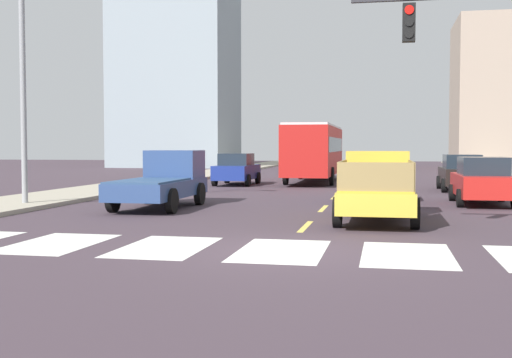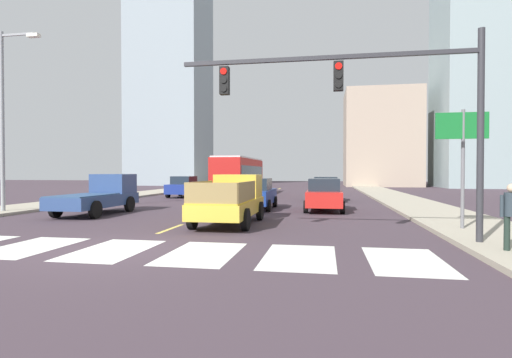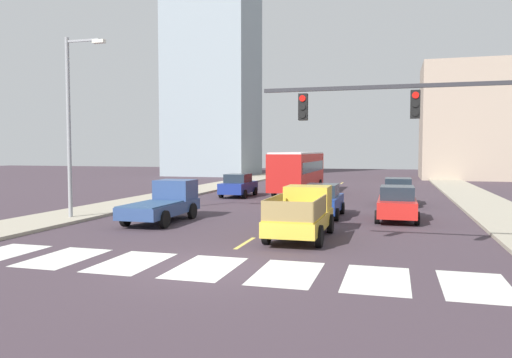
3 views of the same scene
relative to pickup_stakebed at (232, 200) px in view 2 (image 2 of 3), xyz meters
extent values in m
plane|color=#41333C|center=(-1.81, -5.98, -0.94)|extent=(160.00, 160.00, 0.00)
cube|color=#A79D88|center=(9.11, 12.02, -0.86)|extent=(3.56, 110.00, 0.15)
cube|color=#A79D88|center=(-12.74, 12.02, -0.86)|extent=(3.56, 110.00, 0.15)
cube|color=silver|center=(-4.28, -5.98, -0.93)|extent=(1.73, 3.04, 0.01)
cube|color=silver|center=(-1.81, -5.98, -0.93)|extent=(1.73, 3.04, 0.01)
cube|color=silver|center=(0.65, -5.98, -0.93)|extent=(1.73, 3.04, 0.01)
cube|color=silver|center=(3.12, -5.98, -0.93)|extent=(1.73, 3.04, 0.01)
cube|color=silver|center=(5.59, -5.98, -0.93)|extent=(1.73, 3.04, 0.01)
cube|color=#E2C756|center=(-1.81, -1.98, -0.93)|extent=(0.16, 2.40, 0.01)
cube|color=#E2C756|center=(-1.81, 3.02, -0.93)|extent=(0.16, 2.40, 0.01)
cube|color=#E2C756|center=(-1.81, 8.02, -0.93)|extent=(0.16, 2.40, 0.01)
cube|color=#E2C756|center=(-1.81, 13.02, -0.93)|extent=(0.16, 2.40, 0.01)
cube|color=#E2C756|center=(-1.81, 18.02, -0.93)|extent=(0.16, 2.40, 0.01)
cube|color=#E2C756|center=(-1.81, 23.02, -0.93)|extent=(0.16, 2.40, 0.01)
cube|color=#E2C756|center=(-1.81, 28.02, -0.93)|extent=(0.16, 2.40, 0.01)
cube|color=#E2C756|center=(-1.81, 33.02, -0.93)|extent=(0.16, 2.40, 0.01)
cube|color=gold|center=(0.00, -0.44, -0.26)|extent=(1.96, 5.20, 0.56)
cube|color=gold|center=(0.00, 1.26, 0.52)|extent=(1.84, 1.60, 1.00)
cube|color=#19232D|center=(0.00, 1.70, 0.70)|extent=(1.72, 0.08, 0.56)
cube|color=gold|center=(0.00, -1.39, 0.05)|extent=(1.84, 3.30, 0.06)
cylinder|color=black|center=(-0.98, 1.12, -0.54)|extent=(0.22, 0.80, 0.80)
cylinder|color=black|center=(0.98, 1.12, -0.54)|extent=(0.22, 0.80, 0.80)
cylinder|color=black|center=(-0.98, -2.00, -0.54)|extent=(0.22, 0.80, 0.80)
cylinder|color=black|center=(0.98, -2.00, -0.54)|extent=(0.22, 0.80, 0.80)
cube|color=olive|center=(-0.90, -1.39, 0.43)|extent=(0.06, 3.17, 0.70)
cube|color=olive|center=(0.90, -1.39, 0.43)|extent=(0.06, 3.17, 0.70)
cube|color=olive|center=(0.00, -2.97, 0.43)|extent=(1.80, 0.06, 0.70)
cube|color=navy|center=(-7.29, 1.97, -0.26)|extent=(1.96, 5.20, 0.56)
cube|color=navy|center=(-7.29, 3.67, 0.52)|extent=(1.84, 1.60, 1.00)
cube|color=#19232D|center=(-7.29, 4.11, 0.70)|extent=(1.72, 0.08, 0.56)
cube|color=navy|center=(-7.29, 1.02, 0.05)|extent=(1.84, 3.30, 0.06)
cylinder|color=black|center=(-8.27, 3.53, -0.54)|extent=(0.22, 0.80, 0.80)
cylinder|color=black|center=(-6.31, 3.53, -0.54)|extent=(0.22, 0.80, 0.80)
cylinder|color=black|center=(-8.27, 0.41, -0.54)|extent=(0.22, 0.80, 0.80)
cylinder|color=black|center=(-6.31, 0.41, -0.54)|extent=(0.22, 0.80, 0.80)
cube|color=red|center=(-3.82, 18.91, 0.91)|extent=(2.50, 10.80, 2.70)
cube|color=#19232D|center=(-3.82, 18.91, 1.26)|extent=(2.52, 9.94, 0.80)
cube|color=silver|center=(-3.82, 18.91, 2.32)|extent=(2.40, 10.37, 0.12)
cylinder|color=black|center=(-5.07, 22.26, -0.44)|extent=(0.22, 1.00, 1.00)
cylinder|color=black|center=(-2.57, 22.26, -0.44)|extent=(0.22, 1.00, 1.00)
cylinder|color=black|center=(-5.07, 15.94, -0.44)|extent=(0.22, 1.00, 1.00)
cylinder|color=black|center=(-2.57, 15.94, -0.44)|extent=(0.22, 1.00, 1.00)
cube|color=black|center=(3.77, 13.01, -0.24)|extent=(1.80, 4.40, 0.76)
cube|color=#1E2833|center=(3.77, 12.86, 0.46)|extent=(1.58, 2.11, 0.64)
cylinder|color=black|center=(2.87, 14.38, -0.62)|extent=(0.22, 0.64, 0.64)
cylinder|color=black|center=(4.67, 14.38, -0.62)|extent=(0.22, 0.64, 0.64)
cylinder|color=black|center=(2.87, 11.65, -0.62)|extent=(0.22, 0.64, 0.64)
cylinder|color=black|center=(4.67, 11.65, -0.62)|extent=(0.22, 0.64, 0.64)
cube|color=red|center=(3.68, 5.73, -0.24)|extent=(1.80, 4.40, 0.76)
cube|color=#1E2833|center=(3.68, 5.58, 0.46)|extent=(1.58, 2.11, 0.64)
cylinder|color=black|center=(2.78, 7.09, -0.62)|extent=(0.22, 0.64, 0.64)
cylinder|color=black|center=(4.58, 7.09, -0.62)|extent=(0.22, 0.64, 0.64)
cylinder|color=black|center=(2.78, 4.36, -0.62)|extent=(0.22, 0.64, 0.64)
cylinder|color=black|center=(4.58, 4.36, -0.62)|extent=(0.22, 0.64, 0.64)
cube|color=navy|center=(-7.72, 15.59, -0.24)|extent=(1.80, 4.40, 0.76)
cube|color=#1E2833|center=(-7.72, 15.44, 0.46)|extent=(1.58, 2.11, 0.64)
cylinder|color=black|center=(-8.62, 16.96, -0.62)|extent=(0.22, 0.64, 0.64)
cylinder|color=black|center=(-6.82, 16.96, -0.62)|extent=(0.22, 0.64, 0.64)
cylinder|color=black|center=(-8.62, 14.23, -0.62)|extent=(0.22, 0.64, 0.64)
cylinder|color=black|center=(-6.82, 14.23, -0.62)|extent=(0.22, 0.64, 0.64)
cube|color=navy|center=(-0.08, 6.12, -0.24)|extent=(1.80, 4.40, 0.76)
cube|color=#1E2833|center=(-0.08, 5.97, 0.46)|extent=(1.58, 2.11, 0.64)
cylinder|color=black|center=(-0.98, 7.48, -0.62)|extent=(0.22, 0.64, 0.64)
cylinder|color=black|center=(0.82, 7.48, -0.62)|extent=(0.22, 0.64, 0.64)
cylinder|color=black|center=(-0.98, 4.76, -0.62)|extent=(0.22, 0.64, 0.64)
cylinder|color=black|center=(0.82, 4.76, -0.62)|extent=(0.22, 0.64, 0.64)
cylinder|color=#2D2D33|center=(7.93, -3.88, 2.06)|extent=(0.18, 0.18, 6.00)
cube|color=#2D2D33|center=(3.68, -3.88, 4.46)|extent=(8.49, 0.12, 0.12)
cube|color=black|center=(4.10, -3.88, 3.91)|extent=(0.28, 0.24, 0.84)
cylinder|color=red|center=(4.10, -4.01, 4.17)|extent=(0.20, 0.04, 0.20)
cylinder|color=black|center=(4.10, -4.01, 3.91)|extent=(0.20, 0.04, 0.20)
cylinder|color=black|center=(4.10, -4.01, 3.65)|extent=(0.20, 0.04, 0.20)
cube|color=black|center=(0.71, -3.88, 3.91)|extent=(0.28, 0.24, 0.84)
cylinder|color=red|center=(0.71, -4.01, 4.17)|extent=(0.20, 0.04, 0.20)
cylinder|color=black|center=(0.71, -4.01, 3.91)|extent=(0.20, 0.04, 0.20)
cylinder|color=black|center=(0.71, -4.01, 3.65)|extent=(0.20, 0.04, 0.20)
cylinder|color=slate|center=(8.36, -1.14, 1.16)|extent=(0.12, 0.12, 4.20)
cube|color=#156A2A|center=(8.31, -1.16, 2.71)|extent=(1.70, 0.06, 0.90)
cylinder|color=gray|center=(-12.03, 1.55, 3.56)|extent=(0.20, 0.20, 9.00)
cube|color=gray|center=(-11.13, 1.55, 7.86)|extent=(1.80, 0.10, 0.10)
cube|color=silver|center=(-10.23, 1.55, 7.76)|extent=(0.60, 0.28, 0.16)
cylinder|color=#1D2A24|center=(8.13, -5.05, -0.37)|extent=(0.14, 0.14, 0.84)
cylinder|color=#29333B|center=(8.23, -5.05, 0.34)|extent=(0.34, 0.34, 0.58)
cylinder|color=#29333B|center=(8.01, -5.05, 0.30)|extent=(0.09, 0.09, 0.54)
sphere|color=tan|center=(8.23, -5.05, 0.74)|extent=(0.22, 0.22, 0.22)
cube|color=tan|center=(11.77, 44.79, 5.98)|extent=(10.38, 9.28, 13.83)
cube|color=#8A9E9F|center=(23.83, 41.74, 16.55)|extent=(10.11, 10.22, 34.97)
camera|label=1|loc=(0.21, -18.74, 1.17)|focal=45.24mm
camera|label=2|loc=(3.74, -15.65, 1.14)|focal=27.84mm
camera|label=3|loc=(3.54, -19.41, 2.54)|focal=34.47mm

